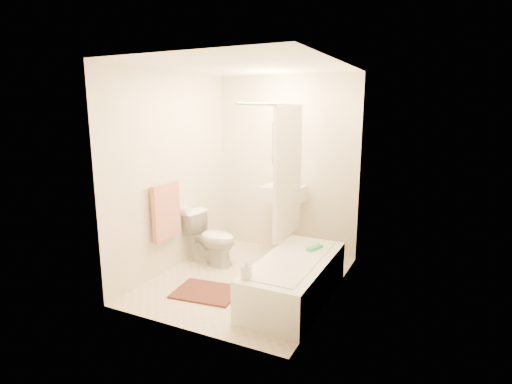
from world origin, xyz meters
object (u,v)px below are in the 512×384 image
at_px(toilet, 212,238).
at_px(sink, 284,218).
at_px(bath_mat, 206,292).
at_px(bathtub, 295,279).
at_px(soap_bottle, 246,269).

distance_m(toilet, sink, 1.01).
bearing_deg(sink, bath_mat, -100.04).
height_order(toilet, bath_mat, toilet).
relative_size(sink, bath_mat, 1.56).
bearing_deg(bath_mat, toilet, 118.07).
distance_m(toilet, bathtub, 1.39).
bearing_deg(soap_bottle, sink, 101.42).
distance_m(toilet, bath_mat, 0.93).
bearing_deg(soap_bottle, bathtub, 69.44).
xyz_separation_m(sink, bath_mat, (-0.30, -1.45, -0.51)).
distance_m(sink, bath_mat, 1.57).
bearing_deg(toilet, sink, -41.42).
relative_size(toilet, soap_bottle, 3.72).
height_order(sink, bathtub, sink).
relative_size(toilet, bath_mat, 1.01).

